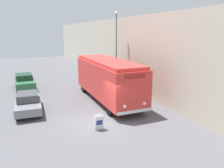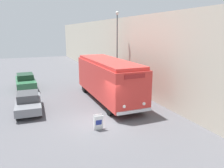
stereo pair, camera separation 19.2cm
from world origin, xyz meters
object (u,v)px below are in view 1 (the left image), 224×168
at_px(sign_board, 99,123).
at_px(parked_car_near, 28,102).
at_px(parked_car_mid, 24,81).
at_px(vintage_bus, 108,78).
at_px(streetlamp, 116,40).

height_order(sign_board, parked_car_near, parked_car_near).
xyz_separation_m(sign_board, parked_car_mid, (-3.73, 12.00, 0.32)).
relative_size(vintage_bus, sign_board, 10.25).
bearing_deg(sign_board, parked_car_mid, 107.27).
height_order(sign_board, streetlamp, streetlamp).
distance_m(vintage_bus, parked_car_near, 6.48).
bearing_deg(sign_board, vintage_bus, 62.64).
height_order(vintage_bus, sign_board, vintage_bus).
relative_size(sign_board, parked_car_mid, 0.20).
height_order(vintage_bus, streetlamp, streetlamp).
relative_size(vintage_bus, parked_car_mid, 2.09).
relative_size(vintage_bus, streetlamp, 1.23).
bearing_deg(vintage_bus, streetlamp, 56.75).
bearing_deg(parked_car_near, parked_car_mid, 92.91).
distance_m(sign_board, parked_car_near, 6.10).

